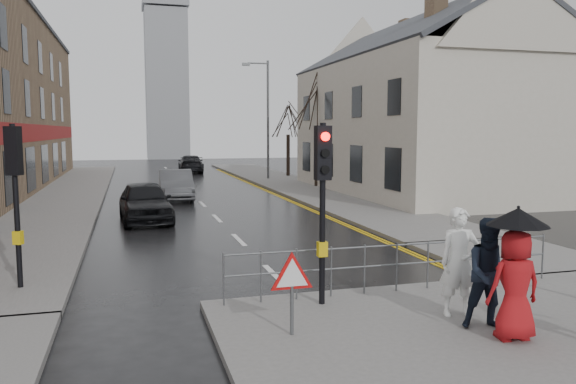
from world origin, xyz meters
TOP-DOWN VIEW (x-y plane):
  - ground at (0.00, 0.00)m, footprint 120.00×120.00m
  - left_pavement at (-6.50, 23.00)m, footprint 4.00×44.00m
  - right_pavement at (6.50, 25.00)m, footprint 4.00×40.00m
  - pavement_bridge_right at (6.50, 3.00)m, footprint 4.00×4.20m
  - building_right_cream at (12.00, 18.00)m, footprint 9.00×16.40m
  - church_tower at (1.50, 62.00)m, footprint 5.00×5.00m
  - traffic_signal_near_left at (0.20, 0.20)m, footprint 0.28×0.27m
  - traffic_signal_far_left at (-5.50, 3.00)m, footprint 0.34×0.33m
  - guard_railing_front at (1.95, 0.60)m, footprint 7.14×0.04m
  - warning_sign at (-0.80, -1.21)m, footprint 0.80×0.07m
  - street_lamp at (5.82, 28.00)m, footprint 1.83×0.25m
  - tree_near at (7.50, 22.00)m, footprint 2.40×2.40m
  - tree_far at (8.00, 30.00)m, footprint 2.40×2.40m
  - pedestrian_a at (2.30, -1.09)m, footprint 0.78×0.59m
  - pedestrian_b at (2.42, -1.83)m, footprint 1.07×0.94m
  - pedestrian_with_umbrella at (2.48, -2.35)m, footprint 0.96×0.96m
  - car_parked at (-2.70, 12.00)m, footprint 2.05×4.56m
  - car_mid at (-1.03, 18.58)m, footprint 1.69×4.52m
  - car_far at (1.62, 36.78)m, footprint 2.36×5.04m

SIDE VIEW (x-z plane):
  - ground at x=0.00m, z-range 0.00..0.00m
  - left_pavement at x=-6.50m, z-range 0.00..0.14m
  - right_pavement at x=6.50m, z-range 0.00..0.14m
  - pavement_bridge_right at x=6.50m, z-range 0.00..0.14m
  - car_far at x=1.62m, z-range 0.00..1.42m
  - car_mid at x=-1.03m, z-range 0.00..1.47m
  - car_parked at x=-2.70m, z-range 0.00..1.52m
  - guard_railing_front at x=1.95m, z-range 0.36..1.36m
  - warning_sign at x=-0.80m, z-range 0.37..1.72m
  - pedestrian_b at x=2.42m, z-range 0.14..1.99m
  - pedestrian_a at x=2.30m, z-range 0.14..2.06m
  - pedestrian_with_umbrella at x=2.48m, z-range 0.23..2.31m
  - traffic_signal_near_left at x=0.20m, z-range 0.76..4.16m
  - traffic_signal_far_left at x=-5.50m, z-range 0.76..4.16m
  - tree_far at x=8.00m, z-range 1.60..7.24m
  - street_lamp at x=5.82m, z-range 0.71..8.71m
  - building_right_cream at x=12.00m, z-range -0.27..9.83m
  - tree_near at x=7.50m, z-range 1.85..8.43m
  - church_tower at x=1.50m, z-range 0.00..18.00m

